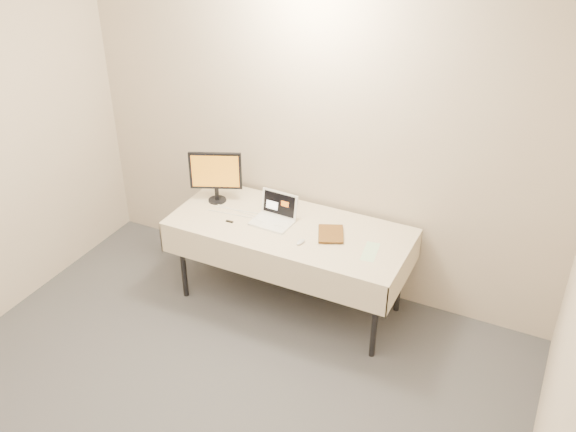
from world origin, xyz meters
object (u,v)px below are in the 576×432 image
at_px(monitor, 216,173).
at_px(book, 319,221).
at_px(laptop, 275,215).
at_px(table, 290,233).

relative_size(monitor, book, 1.74).
bearing_deg(monitor, laptop, -31.13).
relative_size(table, monitor, 4.30).
distance_m(laptop, book, 0.40).
height_order(monitor, book, monitor).
relative_size(table, laptop, 5.86).
xyz_separation_m(laptop, book, (0.39, -0.04, 0.07)).
bearing_deg(book, laptop, 150.21).
bearing_deg(table, book, -5.14).
bearing_deg(table, laptop, 170.92).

